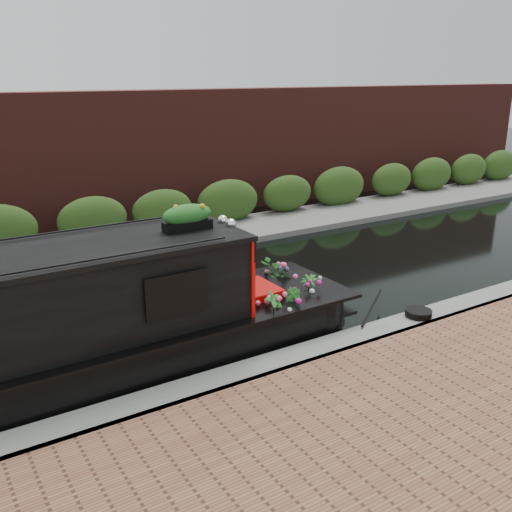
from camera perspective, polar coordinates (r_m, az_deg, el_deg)
ground at (r=11.58m, az=-8.88°, el=-5.32°), size 80.00×80.00×0.00m
near_bank_coping at (r=8.94m, az=-0.21°, el=-12.52°), size 40.00×0.60×0.50m
far_bank_path at (r=15.31m, az=-15.17°, el=0.10°), size 40.00×2.40×0.34m
far_hedge at (r=16.14m, az=-16.13°, el=0.93°), size 40.00×1.10×2.80m
far_brick_wall at (r=18.10m, az=-18.02°, el=2.57°), size 40.00×1.00×8.00m
rope_fender at (r=11.32m, az=7.68°, el=-5.00°), size 0.30×0.42×0.30m
coiled_mooring_rope at (r=10.94m, az=15.94°, el=-5.50°), size 0.49×0.49×0.12m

